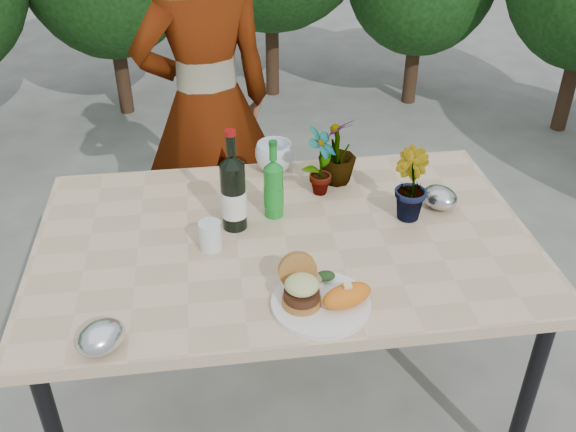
{
  "coord_description": "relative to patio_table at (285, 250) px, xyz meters",
  "views": [
    {
      "loc": [
        -0.22,
        -1.69,
        1.95
      ],
      "look_at": [
        0.0,
        -0.08,
        0.88
      ],
      "focal_mm": 40.0,
      "sensor_mm": 36.0,
      "label": 1
    }
  ],
  "objects": [
    {
      "name": "foil_packet_right",
      "position": [
        0.55,
        0.1,
        0.1
      ],
      "size": [
        0.16,
        0.17,
        0.08
      ],
      "primitive_type": "ellipsoid",
      "rotation": [
        0.0,
        0.0,
        2.08
      ],
      "color": "#B0B3B7",
      "rests_on": "patio_table"
    },
    {
      "name": "wine_bottle",
      "position": [
        -0.16,
        0.08,
        0.19
      ],
      "size": [
        0.08,
        0.08,
        0.35
      ],
      "rotation": [
        0.0,
        0.0,
        0.15
      ],
      "color": "black",
      "rests_on": "patio_table"
    },
    {
      "name": "patio_table",
      "position": [
        0.0,
        0.0,
        0.0
      ],
      "size": [
        1.6,
        1.0,
        0.75
      ],
      "color": "#D0B38B",
      "rests_on": "ground"
    },
    {
      "name": "dinner_plate",
      "position": [
        0.06,
        -0.35,
        0.06
      ],
      "size": [
        0.28,
        0.28,
        0.01
      ],
      "primitive_type": "cylinder",
      "color": "white",
      "rests_on": "patio_table"
    },
    {
      "name": "person",
      "position": [
        -0.22,
        0.91,
        0.13
      ],
      "size": [
        0.68,
        0.53,
        1.65
      ],
      "primitive_type": "imported",
      "rotation": [
        0.0,
        0.0,
        3.39
      ],
      "color": "#8C6346",
      "rests_on": "ground"
    },
    {
      "name": "grilled_veg",
      "position": [
        0.07,
        -0.26,
        0.09
      ],
      "size": [
        0.08,
        0.05,
        0.03
      ],
      "color": "olive",
      "rests_on": "dinner_plate"
    },
    {
      "name": "seedling_right",
      "position": [
        0.24,
        0.33,
        0.18
      ],
      "size": [
        0.19,
        0.19,
        0.25
      ],
      "primitive_type": "imported",
      "rotation": [
        0.0,
        0.0,
        3.87
      ],
      "color": "#21541D",
      "rests_on": "patio_table"
    },
    {
      "name": "plastic_cup",
      "position": [
        -0.24,
        -0.03,
        0.1
      ],
      "size": [
        0.07,
        0.07,
        0.09
      ],
      "primitive_type": "cylinder",
      "color": "silver",
      "rests_on": "patio_table"
    },
    {
      "name": "foil_packet_left",
      "position": [
        -0.53,
        -0.44,
        0.1
      ],
      "size": [
        0.17,
        0.17,
        0.08
      ],
      "primitive_type": "ellipsoid",
      "rotation": [
        0.0,
        0.0,
        0.78
      ],
      "color": "silver",
      "rests_on": "patio_table"
    },
    {
      "name": "sweet_potato",
      "position": [
        0.12,
        -0.37,
        0.1
      ],
      "size": [
        0.17,
        0.12,
        0.06
      ],
      "primitive_type": "ellipsoid",
      "rotation": [
        0.0,
        0.0,
        0.35
      ],
      "color": "orange",
      "rests_on": "dinner_plate"
    },
    {
      "name": "seedling_left",
      "position": [
        0.16,
        0.25,
        0.19
      ],
      "size": [
        0.15,
        0.16,
        0.26
      ],
      "primitive_type": "imported",
      "rotation": [
        0.0,
        0.0,
        0.93
      ],
      "color": "#28571E",
      "rests_on": "patio_table"
    },
    {
      "name": "seedling_mid",
      "position": [
        0.42,
        0.07,
        0.18
      ],
      "size": [
        0.14,
        0.16,
        0.24
      ],
      "primitive_type": "imported",
      "rotation": [
        0.0,
        0.0,
        1.81
      ],
      "color": "#29591E",
      "rests_on": "patio_table"
    },
    {
      "name": "burger_stack",
      "position": [
        0.0,
        -0.33,
        0.12
      ],
      "size": [
        0.11,
        0.16,
        0.11
      ],
      "color": "#B7722D",
      "rests_on": "dinner_plate"
    },
    {
      "name": "sparkling_water",
      "position": [
        -0.02,
        0.13,
        0.16
      ],
      "size": [
        0.07,
        0.07,
        0.28
      ],
      "rotation": [
        0.0,
        0.0,
        0.05
      ],
      "color": "#188425",
      "rests_on": "patio_table"
    },
    {
      "name": "ground",
      "position": [
        0.0,
        0.0,
        -0.69
      ],
      "size": [
        80.0,
        80.0,
        0.0
      ],
      "primitive_type": "plane",
      "color": "#60605C",
      "rests_on": "ground"
    },
    {
      "name": "blue_bowl",
      "position": [
        0.02,
        0.44,
        0.11
      ],
      "size": [
        0.16,
        0.16,
        0.11
      ],
      "primitive_type": "imported",
      "rotation": [
        0.0,
        0.0,
        -0.11
      ],
      "color": "silver",
      "rests_on": "patio_table"
    }
  ]
}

